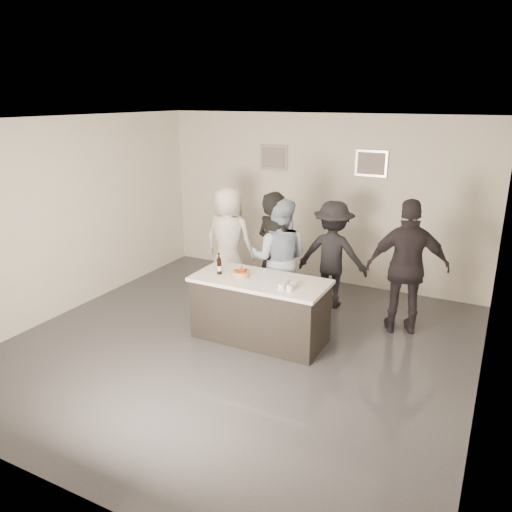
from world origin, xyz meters
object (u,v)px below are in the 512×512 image
object	(u,v)px
cake	(241,274)
person_guest_back	(333,255)
beer_bottle_a	(219,261)
person_guest_left	(229,240)
beer_bottle_b	(219,265)
person_main_black	(275,255)
bar_counter	(260,309)
person_guest_right	(408,267)
person_main_blue	(279,259)

from	to	relation	value
cake	person_guest_back	distance (m)	1.80
person_guest_back	beer_bottle_a	bearing A→B (deg)	46.79
cake	person_guest_left	size ratio (longest dim) A/B	0.13
beer_bottle_b	person_guest_back	bearing A→B (deg)	57.04
person_guest_back	person_main_black	bearing A→B (deg)	41.72
person_main_black	person_guest_back	world-z (taller)	person_main_black
beer_bottle_a	person_main_black	distance (m)	0.95
bar_counter	beer_bottle_a	world-z (taller)	beer_bottle_a
beer_bottle_b	person_main_black	xyz separation A→B (m)	(0.41, 0.94, -0.06)
person_guest_right	beer_bottle_b	bearing A→B (deg)	9.02
person_guest_right	cake	bearing A→B (deg)	11.68
person_main_blue	bar_counter	bearing A→B (deg)	82.35
cake	bar_counter	bearing A→B (deg)	6.37
person_main_blue	person_guest_back	world-z (taller)	person_main_blue
bar_counter	cake	world-z (taller)	cake
bar_counter	cake	xyz separation A→B (m)	(-0.28, -0.03, 0.49)
beer_bottle_b	bar_counter	bearing A→B (deg)	7.55
person_main_black	person_guest_right	distance (m)	1.94
person_main_black	person_guest_left	xyz separation A→B (m)	(-1.13, 0.56, -0.06)
beer_bottle_b	person_guest_left	distance (m)	1.66
person_main_blue	person_guest_back	xyz separation A→B (m)	(0.59, 0.75, -0.06)
person_main_black	cake	bearing A→B (deg)	107.48
beer_bottle_a	person_guest_back	bearing A→B (deg)	52.73
cake	beer_bottle_a	world-z (taller)	beer_bottle_a
person_main_blue	beer_bottle_a	bearing A→B (deg)	39.52
bar_counter	person_guest_right	world-z (taller)	person_guest_right
person_guest_left	person_guest_back	distance (m)	1.81
person_guest_left	person_guest_right	size ratio (longest dim) A/B	0.94
person_main_black	person_guest_left	size ratio (longest dim) A/B	1.06
beer_bottle_a	person_guest_back	xyz separation A→B (m)	(1.17, 1.54, -0.17)
bar_counter	beer_bottle_b	distance (m)	0.83
beer_bottle_b	person_guest_right	size ratio (longest dim) A/B	0.13
bar_counter	person_main_blue	distance (m)	0.98
beer_bottle_a	person_guest_right	world-z (taller)	person_guest_right
beer_bottle_b	person_main_black	distance (m)	1.03
beer_bottle_a	person_guest_left	size ratio (longest dim) A/B	0.14
bar_counter	person_main_blue	world-z (taller)	person_main_blue
beer_bottle_a	beer_bottle_b	world-z (taller)	same
person_main_black	person_guest_right	size ratio (longest dim) A/B	1.00
bar_counter	cake	size ratio (longest dim) A/B	8.07
beer_bottle_b	person_guest_back	distance (m)	2.00
beer_bottle_a	person_main_blue	size ratio (longest dim) A/B	0.14
beer_bottle_a	person_guest_left	distance (m)	1.51
person_guest_left	person_guest_back	bearing A→B (deg)	-175.90
person_main_black	person_guest_back	xyz separation A→B (m)	(0.67, 0.74, -0.11)
bar_counter	person_guest_right	distance (m)	2.16
bar_counter	cake	distance (m)	0.56
person_main_black	person_guest_back	size ratio (longest dim) A/B	1.13
person_main_black	person_guest_right	world-z (taller)	person_guest_right
person_main_black	person_main_blue	bearing A→B (deg)	-161.08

